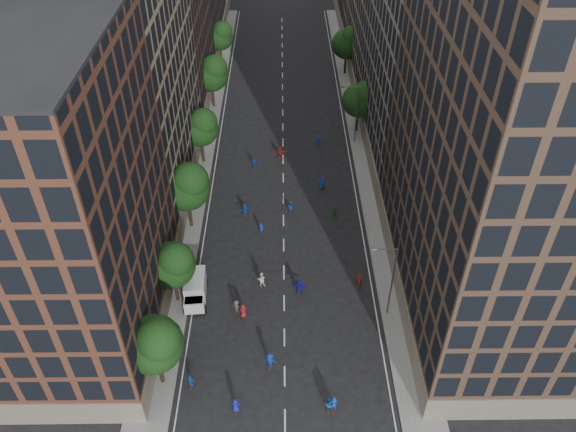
% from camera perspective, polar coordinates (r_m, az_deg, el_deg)
% --- Properties ---
extents(ground, '(240.00, 240.00, 0.00)m').
position_cam_1_polar(ground, '(79.75, -0.51, 5.57)').
color(ground, black).
rests_on(ground, ground).
extents(sidewalk_left, '(4.00, 105.00, 0.15)m').
position_cam_1_polar(sidewalk_left, '(86.86, -8.55, 8.27)').
color(sidewalk_left, slate).
rests_on(sidewalk_left, ground).
extents(sidewalk_right, '(4.00, 105.00, 0.15)m').
position_cam_1_polar(sidewalk_right, '(86.87, 7.50, 8.38)').
color(sidewalk_right, slate).
rests_on(sidewalk_right, ground).
extents(bldg_left_a, '(14.00, 22.00, 30.00)m').
position_cam_1_polar(bldg_left_a, '(51.12, -22.28, 0.76)').
color(bldg_left_a, '#4F2C1E').
rests_on(bldg_left_a, ground).
extents(bldg_left_b, '(14.00, 26.00, 34.00)m').
position_cam_1_polar(bldg_left_b, '(69.68, -16.94, 14.56)').
color(bldg_left_b, '#827255').
rests_on(bldg_left_b, ground).
extents(bldg_left_c, '(14.00, 20.00, 28.00)m').
position_cam_1_polar(bldg_left_c, '(91.49, -13.30, 19.06)').
color(bldg_left_c, '#4F2C1E').
rests_on(bldg_left_c, ground).
extents(bldg_right_a, '(14.00, 30.00, 36.00)m').
position_cam_1_polar(bldg_right_a, '(52.53, 20.84, 6.35)').
color(bldg_right_a, '#453125').
rests_on(bldg_right_a, ground).
extents(bldg_right_b, '(14.00, 28.00, 33.00)m').
position_cam_1_polar(bldg_right_b, '(77.89, 14.21, 17.28)').
color(bldg_right_b, '#635B51').
rests_on(bldg_right_b, ground).
extents(tree_left_0, '(5.20, 5.20, 8.83)m').
position_cam_1_polar(tree_left_0, '(50.12, -13.36, -12.43)').
color(tree_left_0, black).
rests_on(tree_left_0, ground).
extents(tree_left_1, '(4.80, 4.80, 8.21)m').
position_cam_1_polar(tree_left_1, '(56.96, -11.62, -4.75)').
color(tree_left_1, black).
rests_on(tree_left_1, ground).
extents(tree_left_2, '(5.60, 5.60, 9.45)m').
position_cam_1_polar(tree_left_2, '(65.43, -10.17, 3.10)').
color(tree_left_2, black).
rests_on(tree_left_2, ground).
extents(tree_left_3, '(5.00, 5.00, 8.58)m').
position_cam_1_polar(tree_left_3, '(77.30, -8.83, 8.97)').
color(tree_left_3, black).
rests_on(tree_left_3, ground).
extents(tree_left_4, '(5.40, 5.40, 9.08)m').
position_cam_1_polar(tree_left_4, '(91.20, -7.72, 14.25)').
color(tree_left_4, black).
rests_on(tree_left_4, ground).
extents(tree_left_5, '(4.80, 4.80, 8.33)m').
position_cam_1_polar(tree_left_5, '(105.98, -6.87, 17.77)').
color(tree_left_5, black).
rests_on(tree_left_5, ground).
extents(tree_right_a, '(5.00, 5.00, 8.39)m').
position_cam_1_polar(tree_right_a, '(84.37, 7.37, 11.74)').
color(tree_right_a, black).
rests_on(tree_right_a, ground).
extents(tree_right_b, '(5.20, 5.20, 8.83)m').
position_cam_1_polar(tree_right_b, '(102.23, 6.10, 17.16)').
color(tree_right_b, black).
rests_on(tree_right_b, ground).
extents(streetlamp_near, '(2.64, 0.22, 9.06)m').
position_cam_1_polar(streetlamp_near, '(55.82, 10.35, -6.22)').
color(streetlamp_near, '#595B60').
rests_on(streetlamp_near, ground).
extents(streetlamp_far, '(2.64, 0.22, 9.06)m').
position_cam_1_polar(streetlamp_far, '(81.97, 6.85, 10.53)').
color(streetlamp_far, '#595B60').
rests_on(streetlamp_far, ground).
extents(cargo_van, '(2.57, 4.99, 2.59)m').
position_cam_1_polar(cargo_van, '(59.90, -9.42, -7.35)').
color(cargo_van, silver).
rests_on(cargo_van, ground).
extents(skater_0, '(0.84, 0.59, 1.62)m').
position_cam_1_polar(skater_0, '(51.69, -5.32, -18.64)').
color(skater_0, '#151AB0').
rests_on(skater_0, ground).
extents(skater_1, '(0.69, 0.47, 1.83)m').
position_cam_1_polar(skater_1, '(51.60, 4.66, -18.51)').
color(skater_1, '#1438A9').
rests_on(skater_1, ground).
extents(skater_2, '(0.85, 0.68, 1.68)m').
position_cam_1_polar(skater_2, '(51.63, 4.14, -18.57)').
color(skater_2, '#13469A').
rests_on(skater_2, ground).
extents(skater_3, '(1.30, 0.86, 1.88)m').
position_cam_1_polar(skater_3, '(53.96, -1.82, -14.49)').
color(skater_3, navy).
rests_on(skater_3, ground).
extents(skater_4, '(0.96, 0.63, 1.52)m').
position_cam_1_polar(skater_4, '(53.59, -9.85, -16.25)').
color(skater_4, blue).
rests_on(skater_4, ground).
extents(skater_5, '(1.81, 0.94, 1.86)m').
position_cam_1_polar(skater_5, '(59.92, 1.14, -7.23)').
color(skater_5, '#1814A6').
rests_on(skater_5, ground).
extents(skater_6, '(0.98, 0.83, 1.70)m').
position_cam_1_polar(skater_6, '(57.97, -4.57, -9.61)').
color(skater_6, maroon).
rests_on(skater_6, ground).
extents(skater_7, '(0.71, 0.54, 1.75)m').
position_cam_1_polar(skater_7, '(61.17, 7.24, -6.48)').
color(skater_7, maroon).
rests_on(skater_7, ground).
extents(skater_8, '(0.92, 0.73, 1.88)m').
position_cam_1_polar(skater_8, '(60.70, -2.72, -6.49)').
color(skater_8, silver).
rests_on(skater_8, ground).
extents(skater_9, '(1.16, 0.93, 1.56)m').
position_cam_1_polar(skater_9, '(58.52, -5.24, -9.15)').
color(skater_9, '#47494D').
rests_on(skater_9, ground).
extents(skater_10, '(1.00, 0.48, 1.66)m').
position_cam_1_polar(skater_10, '(69.46, 4.75, 0.35)').
color(skater_10, '#22732D').
rests_on(skater_10, ground).
extents(skater_11, '(1.62, 1.07, 1.67)m').
position_cam_1_polar(skater_11, '(69.77, -4.39, 0.59)').
color(skater_11, blue).
rests_on(skater_11, ground).
extents(skater_12, '(0.92, 0.68, 1.74)m').
position_cam_1_polar(skater_12, '(74.25, 3.47, 3.41)').
color(skater_12, '#1532AB').
rests_on(skater_12, ground).
extents(skater_13, '(0.62, 0.48, 1.52)m').
position_cam_1_polar(skater_13, '(67.13, -2.74, -1.25)').
color(skater_13, '#1739BC').
rests_on(skater_13, ground).
extents(skater_14, '(0.90, 0.75, 1.65)m').
position_cam_1_polar(skater_14, '(70.08, 0.27, 0.91)').
color(skater_14, '#1644B7').
rests_on(skater_14, ground).
extents(skater_15, '(1.17, 0.83, 1.64)m').
position_cam_1_polar(skater_15, '(82.78, 3.08, 7.59)').
color(skater_15, '#122899').
rests_on(skater_15, ground).
extents(skater_16, '(1.00, 0.61, 1.59)m').
position_cam_1_polar(skater_16, '(78.14, -3.44, 5.40)').
color(skater_16, '#163EB9').
rests_on(skater_16, ground).
extents(skater_17, '(1.79, 0.57, 1.93)m').
position_cam_1_polar(skater_17, '(79.81, -0.77, 6.43)').
color(skater_17, maroon).
rests_on(skater_17, ground).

